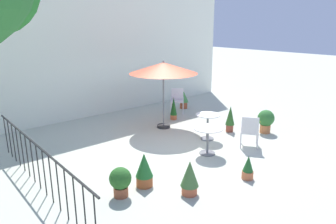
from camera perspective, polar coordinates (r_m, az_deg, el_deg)
The scene contains 16 objects.
ground_plane at distance 9.06m, azimuth 1.77°, elevation -5.86°, with size 60.00×60.00×0.00m, color beige.
villa_facade at distance 12.02m, azimuth -12.38°, elevation 11.66°, with size 12.09×0.30×5.10m, color white.
terrace_railing at distance 7.02m, azimuth -22.70°, elevation -7.85°, with size 0.03×5.34×1.01m.
patio_umbrella_0 at distance 10.03m, azimuth -0.84°, elevation 7.93°, with size 2.19×2.19×2.23m.
cafe_table_0 at distance 8.31m, azimuth 7.26°, elevation -4.29°, with size 0.77×0.77×0.73m.
cafe_table_1 at distance 9.34m, azimuth 7.23°, elevation -1.82°, with size 0.71×0.71×0.77m.
patio_chair_0 at distance 8.96m, azimuth 14.64°, elevation -3.12°, with size 0.65×0.66×0.91m.
patio_chair_1 at distance 12.08m, azimuth 1.69°, elevation 2.43°, with size 0.66×0.66×0.94m.
potted_plant_0 at distance 11.25m, azimuth 1.03°, elevation 0.65°, with size 0.24×0.24×0.81m.
potted_plant_1 at distance 6.43m, azimuth 3.96°, elevation -11.70°, with size 0.37×0.37×0.73m.
potted_plant_2 at distance 7.27m, azimuth 14.35°, elevation -9.82°, with size 0.26×0.26×0.55m.
potted_plant_3 at distance 10.33m, azimuth 17.36°, elevation -1.37°, with size 0.52×0.52×0.74m.
potted_plant_4 at distance 6.74m, azimuth -4.34°, elevation -10.39°, with size 0.37×0.37×0.75m.
potted_plant_5 at distance 10.14m, azimuth 11.24°, elevation -1.09°, with size 0.28×0.28×0.85m.
potted_plant_6 at distance 6.43m, azimuth -8.65°, elevation -12.20°, with size 0.45×0.44×0.62m.
potted_plant_7 at distance 12.75m, azimuth 2.87°, elevation 2.38°, with size 0.39×0.39×0.70m.
Camera 1 is at (-5.65, -6.24, 3.35)m, focal length 33.50 mm.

